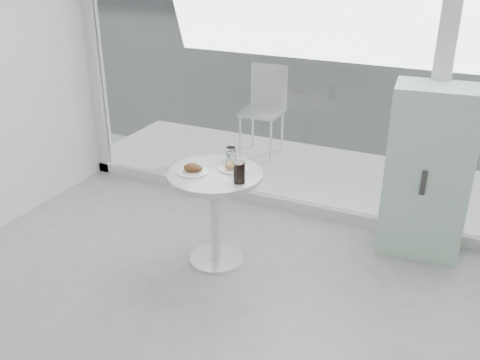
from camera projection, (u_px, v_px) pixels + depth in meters
The scene contains 11 objects.
storefront at pixel (340, 27), 4.28m from camera, with size 5.00×0.14×3.00m.
main_table at pixel (216, 199), 4.08m from camera, with size 0.72×0.72×0.77m.
patio_deck at pixel (341, 179), 5.67m from camera, with size 5.60×1.60×0.05m, color white.
street at pixel (451, 24), 15.72m from camera, with size 40.00×24.00×0.00m, color #3B3B3B.
mint_cabinet at pixel (427, 172), 4.20m from camera, with size 0.67×0.48×1.38m.
patio_chair at pixel (265, 104), 6.09m from camera, with size 0.45×0.45×1.01m.
plate_fritter at pixel (193, 169), 3.97m from camera, with size 0.23×0.23×0.07m.
plate_donut at pixel (234, 167), 4.03m from camera, with size 0.23×0.23×0.05m.
water_tumbler_a at pixel (231, 155), 4.15m from camera, with size 0.07×0.07×0.12m.
water_tumbler_b at pixel (232, 159), 4.09m from camera, with size 0.07×0.07×0.11m.
cola_glass at pixel (239, 172), 3.79m from camera, with size 0.09×0.09×0.16m.
Camera 1 is at (1.21, -1.32, 2.38)m, focal length 40.00 mm.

